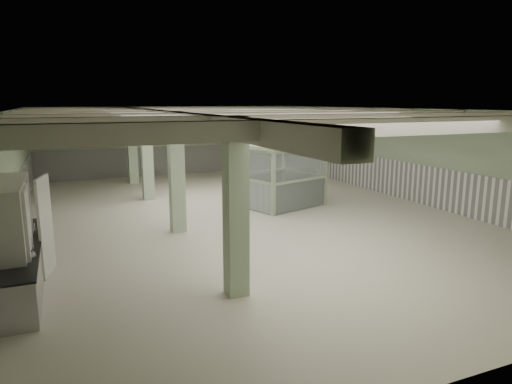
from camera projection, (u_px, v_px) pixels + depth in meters
name	position (u px, v px, depth m)	size (l,w,h in m)	color
floor	(243.00, 216.00, 15.72)	(20.00, 20.00, 0.00)	beige
ceiling	(242.00, 110.00, 15.01)	(14.00, 20.00, 0.02)	white
wall_back	(174.00, 141.00, 24.39)	(14.00, 0.02, 3.60)	#A8BD97
wall_front	(505.00, 253.00, 6.34)	(14.00, 0.02, 3.60)	#A8BD97
wall_left	(9.00, 177.00, 12.67)	(0.02, 20.00, 3.60)	#A8BD97
wall_right	(407.00, 155.00, 18.06)	(0.02, 20.00, 3.60)	#A8BD97
wainscot_left	(13.00, 214.00, 12.89)	(0.05, 19.90, 1.50)	white
wainscot_right	(405.00, 181.00, 18.25)	(0.05, 19.90, 1.50)	white
wainscot_back	(175.00, 160.00, 24.57)	(13.90, 0.05, 1.50)	white
girder	(167.00, 117.00, 14.09)	(0.45, 19.90, 0.40)	silver
beam_a	(393.00, 127.00, 8.28)	(13.90, 0.35, 0.32)	silver
beam_b	(321.00, 121.00, 10.54)	(13.90, 0.35, 0.32)	silver
beam_c	(275.00, 118.00, 12.79)	(13.90, 0.35, 0.32)	silver
beam_d	(242.00, 115.00, 15.05)	(13.90, 0.35, 0.32)	silver
beam_e	(218.00, 113.00, 17.30)	(13.90, 0.35, 0.32)	silver
beam_f	(200.00, 112.00, 19.56)	(13.90, 0.35, 0.32)	silver
beam_g	(185.00, 111.00, 21.81)	(13.90, 0.35, 0.32)	silver
column_a	(236.00, 208.00, 8.99)	(0.42, 0.42, 3.60)	#B2CBA3
column_b	(176.00, 172.00, 13.50)	(0.42, 0.42, 3.60)	#B2CBA3
column_c	(147.00, 155.00, 18.01)	(0.42, 0.42, 3.60)	#B2CBA3
column_d	(132.00, 146.00, 21.62)	(0.42, 0.42, 3.60)	#B2CBA3
pendant_front	(339.00, 137.00, 10.80)	(0.44, 0.44, 0.22)	#2D3B2C
pendant_mid	(251.00, 125.00, 15.76)	(0.44, 0.44, 0.22)	#2D3B2C
pendant_back	(208.00, 120.00, 20.27)	(0.44, 0.44, 0.22)	#2D3B2C
prep_counter	(22.00, 265.00, 9.66)	(0.81, 4.64, 0.91)	#B4B4B9
pitcher_near	(25.00, 220.00, 11.10)	(0.19, 0.22, 0.29)	#B4B4B9
pitcher_far	(21.00, 247.00, 9.06)	(0.16, 0.19, 0.24)	#B4B4B9
veg_colander	(24.00, 253.00, 8.77)	(0.44, 0.44, 0.20)	#3C3C41
orange_bowl	(26.00, 224.00, 11.03)	(0.25, 0.25, 0.09)	#B2B2B7
walkin_cooler	(13.00, 234.00, 9.33)	(0.94, 2.61, 2.39)	silver
guard_booth	(279.00, 162.00, 17.03)	(3.54, 3.25, 2.39)	#98AF8C
filing_cabinet	(309.00, 185.00, 18.26)	(0.38, 0.54, 1.17)	#535446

